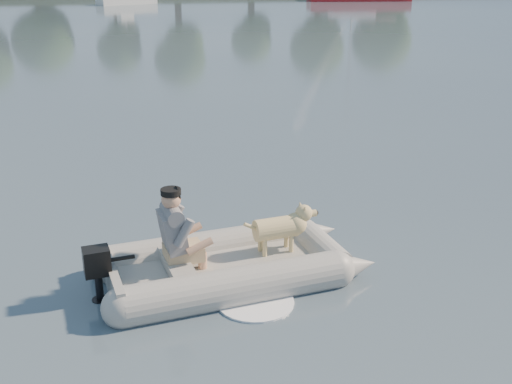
{
  "coord_description": "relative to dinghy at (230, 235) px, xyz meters",
  "views": [
    {
      "loc": [
        -1.94,
        -7.28,
        4.22
      ],
      "look_at": [
        -0.11,
        1.71,
        0.75
      ],
      "focal_mm": 45.0,
      "sensor_mm": 36.0,
      "label": 1
    }
  ],
  "objects": [
    {
      "name": "dog",
      "position": [
        0.67,
        0.16,
        -0.08
      ],
      "size": [
        1.03,
        0.5,
        0.66
      ],
      "primitive_type": null,
      "rotation": [
        0.0,
        0.0,
        0.15
      ],
      "color": "tan",
      "rests_on": "dinghy"
    },
    {
      "name": "water",
      "position": [
        0.72,
        -0.48,
        -0.63
      ],
      "size": [
        160.0,
        160.0,
        0.0
      ],
      "primitive_type": "plane",
      "color": "slate",
      "rests_on": "ground"
    },
    {
      "name": "outboard_motor",
      "position": [
        -1.75,
        -0.27,
        -0.3
      ],
      "size": [
        0.48,
        0.37,
        0.84
      ],
      "primitive_type": null,
      "rotation": [
        0.0,
        0.0,
        0.15
      ],
      "color": "black",
      "rests_on": "dinghy"
    },
    {
      "name": "man",
      "position": [
        -0.74,
        -0.06,
        0.19
      ],
      "size": [
        0.86,
        0.77,
        1.14
      ],
      "primitive_type": null,
      "rotation": [
        0.0,
        0.0,
        0.15
      ],
      "color": "slate",
      "rests_on": "dinghy"
    },
    {
      "name": "dinghy",
      "position": [
        0.0,
        0.0,
        0.0
      ],
      "size": [
        5.36,
        4.08,
        1.46
      ],
      "primitive_type": null,
      "rotation": [
        0.0,
        0.0,
        0.15
      ],
      "color": "gray",
      "rests_on": "water"
    }
  ]
}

